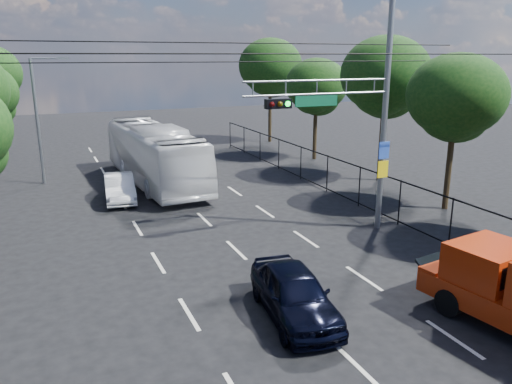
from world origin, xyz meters
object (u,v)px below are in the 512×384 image
navy_hatchback (294,293)px  white_bus (154,154)px  signal_mast (360,106)px  white_van (120,188)px

navy_hatchback → white_bus: bearing=98.2°
signal_mast → white_bus: size_ratio=0.79×
navy_hatchback → signal_mast: bearing=50.9°
navy_hatchback → white_van: bearing=108.4°
signal_mast → white_van: size_ratio=2.34×
white_van → white_bus: bearing=55.5°
navy_hatchback → white_bus: white_bus is taller
white_van → signal_mast: bearing=-40.9°
signal_mast → navy_hatchback: 8.93m
signal_mast → navy_hatchback: (-5.58, -5.30, -4.52)m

